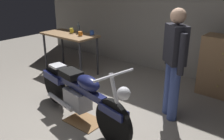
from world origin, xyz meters
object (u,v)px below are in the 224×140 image
(person_standing, at_px, (174,60))
(motorcycle, at_px, (79,94))
(mug_orange_travel, at_px, (80,34))
(mug_yellow_tall, at_px, (72,31))
(wooden_dresser, at_px, (224,67))
(mug_blue_enamel, at_px, (92,33))
(bottle, at_px, (79,29))

(person_standing, bearing_deg, motorcycle, 87.16)
(mug_orange_travel, height_order, mug_yellow_tall, mug_yellow_tall)
(person_standing, distance_m, mug_yellow_tall, 2.70)
(mug_yellow_tall, bearing_deg, wooden_dresser, 15.82)
(person_standing, bearing_deg, mug_yellow_tall, 33.73)
(wooden_dresser, relative_size, mug_blue_enamel, 9.26)
(wooden_dresser, bearing_deg, mug_blue_enamel, -164.61)
(wooden_dresser, bearing_deg, mug_yellow_tall, -164.18)
(mug_blue_enamel, xyz_separation_m, mug_orange_travel, (-0.13, -0.22, -0.00))
(mug_yellow_tall, distance_m, bottle, 0.16)
(mug_blue_enamel, bearing_deg, motorcycle, -52.18)
(mug_blue_enamel, height_order, mug_yellow_tall, mug_yellow_tall)
(person_standing, relative_size, mug_orange_travel, 14.00)
(bottle, bearing_deg, motorcycle, -43.83)
(wooden_dresser, distance_m, mug_yellow_tall, 3.20)
(motorcycle, xyz_separation_m, mug_blue_enamel, (-1.20, 1.55, 0.50))
(motorcycle, bearing_deg, mug_yellow_tall, 150.48)
(mug_blue_enamel, relative_size, mug_yellow_tall, 1.04)
(person_standing, bearing_deg, bottle, 31.02)
(wooden_dresser, height_order, mug_blue_enamel, wooden_dresser)
(person_standing, xyz_separation_m, bottle, (-2.55, 0.52, 0.07))
(wooden_dresser, xyz_separation_m, mug_blue_enamel, (-2.58, -0.71, 0.40))
(mug_orange_travel, distance_m, bottle, 0.29)
(mug_blue_enamel, relative_size, mug_orange_travel, 1.00)
(wooden_dresser, relative_size, mug_yellow_tall, 9.63)
(wooden_dresser, distance_m, bottle, 3.07)
(motorcycle, xyz_separation_m, wooden_dresser, (1.38, 2.26, 0.10))
(person_standing, height_order, mug_yellow_tall, person_standing)
(motorcycle, relative_size, mug_yellow_tall, 18.98)
(mug_blue_enamel, bearing_deg, mug_orange_travel, -121.37)
(motorcycle, bearing_deg, person_standing, 54.75)
(person_standing, distance_m, bottle, 2.61)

